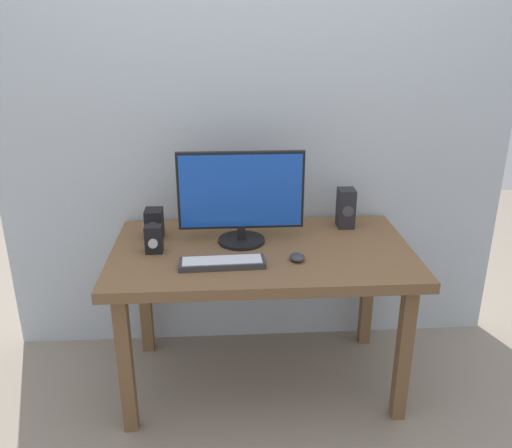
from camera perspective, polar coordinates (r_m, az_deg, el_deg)
The scene contains 9 objects.
ground_plane at distance 2.80m, azimuth 0.58°, elevation -16.23°, with size 6.00×6.00×0.00m, color gray.
wall_back at distance 2.66m, azimuth 0.00°, elevation 16.82°, with size 2.62×0.04×3.00m, color #B2BCC6.
desk at distance 2.47m, azimuth 0.63°, elevation -4.30°, with size 1.37×0.78×0.72m.
monitor at distance 2.43m, azimuth -1.62°, elevation 2.95°, with size 0.58×0.22×0.43m.
keyboard_primary at distance 2.27m, azimuth -3.64°, elevation -4.16°, with size 0.37×0.12×0.03m.
mouse at distance 2.31m, azimuth 4.43°, elevation -3.56°, with size 0.07×0.08×0.03m, color #333338.
speaker_right at distance 2.69m, azimuth 9.59°, elevation 1.70°, with size 0.08×0.10×0.20m.
speaker_left at distance 2.57m, azimuth -10.83°, elevation 0.02°, with size 0.08×0.10×0.14m.
audio_controller at distance 2.41m, azimuth -10.88°, elevation -1.62°, with size 0.08×0.07×0.13m.
Camera 1 is at (-0.17, -2.22, 1.70)m, focal length 37.39 mm.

